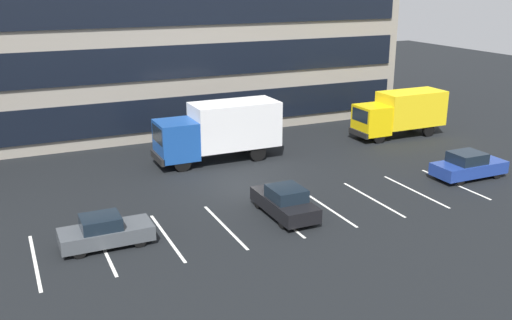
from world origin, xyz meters
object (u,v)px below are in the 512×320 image
box_truck_yellow_all (401,112)px  sedan_navy (468,166)px  box_truck_blue (220,129)px  sedan_charcoal (105,232)px  sedan_black (285,202)px

box_truck_yellow_all → sedan_navy: box_truck_yellow_all is taller
sedan_navy → box_truck_blue: bearing=142.2°
sedan_charcoal → box_truck_yellow_all: bearing=22.2°
sedan_navy → sedan_black: bearing=-177.6°
box_truck_blue → sedan_black: size_ratio=1.88×
box_truck_blue → sedan_charcoal: 13.15m
sedan_navy → sedan_charcoal: (-20.89, -0.24, -0.07)m
box_truck_blue → sedan_charcoal: bearing=-133.7°
box_truck_yellow_all → sedan_navy: (-2.31, -9.22, -1.10)m
box_truck_yellow_all → sedan_charcoal: bearing=-157.8°
box_truck_yellow_all → sedan_navy: bearing=-104.0°
box_truck_yellow_all → sedan_charcoal: size_ratio=1.78×
sedan_navy → sedan_charcoal: sedan_navy is taller
box_truck_blue → box_truck_yellow_all: (14.16, 0.02, -0.24)m
sedan_navy → box_truck_yellow_all: bearing=76.0°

